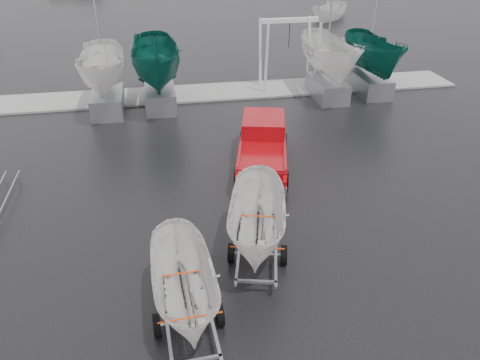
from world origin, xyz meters
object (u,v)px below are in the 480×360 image
(trailer_hitched, at_px, (259,180))
(boat_hoist, at_px, (289,44))
(trailer_parked, at_px, (182,244))
(pickup_truck, at_px, (263,143))

(trailer_hitched, relative_size, boat_hoist, 1.24)
(trailer_parked, bearing_deg, trailer_hitched, 41.25)
(pickup_truck, xyz_separation_m, trailer_hitched, (-1.53, -6.08, 1.80))
(pickup_truck, relative_size, trailer_parked, 1.24)
(trailer_hitched, bearing_deg, boat_hoist, 85.61)
(pickup_truck, bearing_deg, boat_hoist, 82.84)
(pickup_truck, relative_size, boat_hoist, 1.42)
(trailer_hitched, distance_m, trailer_parked, 3.27)
(pickup_truck, distance_m, boat_hoist, 10.08)
(trailer_hitched, xyz_separation_m, boat_hoist, (5.15, 15.34, -0.10))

